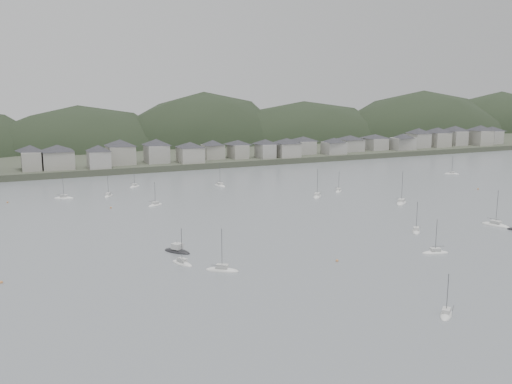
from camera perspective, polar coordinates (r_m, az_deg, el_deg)
name	(u,v)px	position (r m, az deg, el deg)	size (l,w,h in m)	color
ground	(399,277)	(126.03, 14.39, -8.46)	(900.00, 900.00, 0.00)	slate
far_shore_land	(124,145)	(396.43, -13.30, 4.73)	(900.00, 250.00, 3.00)	#383D2D
forested_ridge	(141,167)	(374.04, -11.72, 2.48)	(851.55, 103.94, 102.57)	black
waterfront_town	(258,147)	(304.77, 0.25, 4.66)	(451.48, 28.46, 12.92)	#A29E94
moored_fleet	(223,224)	(167.16, -3.42, -3.34)	(243.17, 160.94, 12.39)	silver
motor_launch_far	(177,251)	(141.44, -8.06, -5.99)	(6.71, 7.91, 3.85)	black
mooring_buoys	(240,228)	(162.46, -1.67, -3.74)	(176.42, 142.74, 0.70)	#C67C42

